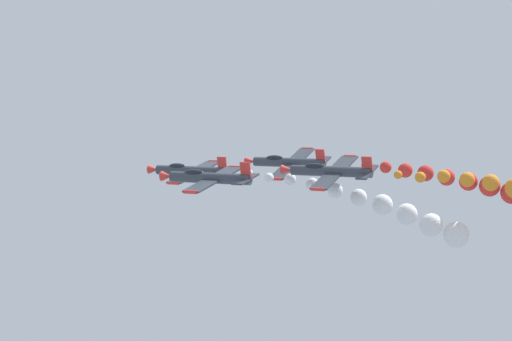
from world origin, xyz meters
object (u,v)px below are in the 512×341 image
at_px(airplane_left_inner, 209,178).
at_px(airplane_left_outer, 329,171).
at_px(airplane_right_inner, 288,162).
at_px(airplane_lead, 190,171).

height_order(airplane_left_inner, airplane_left_outer, airplane_left_outer).
distance_m(airplane_left_inner, airplane_right_inner, 18.30).
distance_m(airplane_lead, airplane_left_outer, 17.23).
distance_m(airplane_right_inner, airplane_left_outer, 12.25).
relative_size(airplane_lead, airplane_left_inner, 1.00).
relative_size(airplane_left_inner, airplane_left_outer, 1.00).
bearing_deg(airplane_left_outer, airplane_left_inner, 137.53).
xyz_separation_m(airplane_lead, airplane_left_inner, (-10.09, -8.24, 0.22)).
bearing_deg(airplane_left_inner, airplane_left_outer, -42.47).
relative_size(airplane_lead, airplane_right_inner, 1.00).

